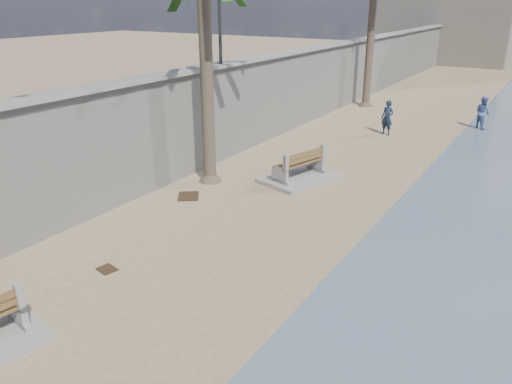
% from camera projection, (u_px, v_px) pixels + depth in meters
% --- Properties ---
extents(seawall, '(0.45, 70.00, 3.50)m').
position_uv_depth(seawall, '(312.00, 85.00, 25.18)').
color(seawall, gray).
rests_on(seawall, ground_plane).
extents(wall_cap, '(0.80, 70.00, 0.12)m').
position_uv_depth(wall_cap, '(314.00, 48.00, 24.52)').
color(wall_cap, gray).
rests_on(wall_cap, seawall).
extents(bench_far, '(2.32, 2.87, 1.05)m').
position_uv_depth(bench_far, '(299.00, 168.00, 16.96)').
color(bench_far, gray).
rests_on(bench_far, ground_plane).
extents(person_a, '(0.73, 0.57, 1.81)m').
position_uv_depth(person_a, '(388.00, 115.00, 22.51)').
color(person_a, '#142237').
rests_on(person_a, ground_plane).
extents(person_b, '(1.03, 1.01, 1.70)m').
position_uv_depth(person_b, '(483.00, 111.00, 23.65)').
color(person_b, '#496197').
rests_on(person_b, ground_plane).
extents(debris_c, '(0.96, 1.00, 0.03)m').
position_uv_depth(debris_c, '(188.00, 196.00, 15.71)').
color(debris_c, '#382616').
rests_on(debris_c, ground_plane).
extents(debris_d, '(0.49, 0.43, 0.03)m').
position_uv_depth(debris_d, '(107.00, 269.00, 11.46)').
color(debris_d, '#382616').
rests_on(debris_d, ground_plane).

